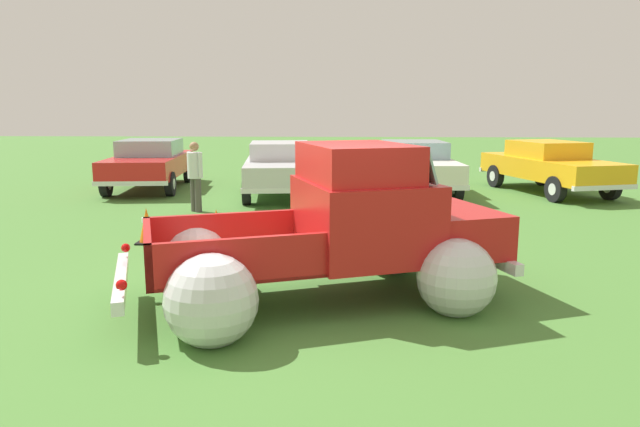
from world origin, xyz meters
TOP-DOWN VIEW (x-y plane):
  - ground_plane at (0.00, 0.00)m, footprint 80.00×80.00m
  - vintage_pickup_truck at (0.37, 0.13)m, footprint 5.00×3.86m
  - show_car_0 at (-5.33, 9.63)m, footprint 2.34×4.66m
  - show_car_1 at (-1.38, 8.54)m, footprint 2.37×4.66m
  - show_car_2 at (2.29, 9.19)m, footprint 2.13×4.61m
  - show_car_3 at (6.03, 9.35)m, footprint 2.96×4.83m
  - spectator_0 at (-3.03, 5.99)m, footprint 0.48×0.48m
  - lane_cone_0 at (-3.09, 2.88)m, footprint 0.36×0.36m
  - lane_cone_1 at (-1.85, 2.83)m, footprint 0.36×0.36m

SIDE VIEW (x-z plane):
  - ground_plane at x=0.00m, z-range 0.00..0.00m
  - lane_cone_0 at x=-3.09m, z-range 0.00..0.63m
  - lane_cone_1 at x=-1.85m, z-range 0.00..0.63m
  - vintage_pickup_truck at x=0.37m, z-range -0.22..1.74m
  - show_car_3 at x=6.03m, z-range 0.07..1.50m
  - show_car_1 at x=-1.38m, z-range 0.07..1.50m
  - show_car_0 at x=-5.33m, z-range 0.07..1.50m
  - show_car_2 at x=2.29m, z-range 0.07..1.50m
  - spectator_0 at x=-3.03m, z-range 0.11..1.70m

